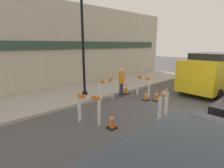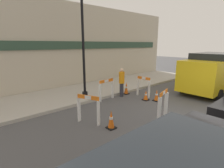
# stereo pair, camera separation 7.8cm
# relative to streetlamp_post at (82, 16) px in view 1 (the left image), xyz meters

# --- Properties ---
(ground_plane) EXTENTS (60.00, 60.00, 0.00)m
(ground_plane) POSITION_rel_streetlamp_post_xyz_m (1.73, -5.27, -4.19)
(ground_plane) COLOR #4C4C4F
(sidewalk_slab) EXTENTS (18.00, 3.59, 0.14)m
(sidewalk_slab) POSITION_rel_streetlamp_post_xyz_m (1.73, 1.02, -4.12)
(sidewalk_slab) COLOR #ADA89E
(sidewalk_slab) RESTS_ON ground_plane
(storefront_facade) EXTENTS (18.00, 0.22, 5.50)m
(storefront_facade) POSITION_rel_streetlamp_post_xyz_m (1.73, 2.89, -1.44)
(storefront_facade) COLOR #BCB29E
(storefront_facade) RESTS_ON ground_plane
(streetlamp_post) EXTENTS (0.44, 0.44, 6.42)m
(streetlamp_post) POSITION_rel_streetlamp_post_xyz_m (0.00, 0.00, 0.00)
(streetlamp_post) COLOR black
(streetlamp_post) RESTS_ON sidewalk_slab
(barricade_0) EXTENTS (0.47, 0.89, 1.08)m
(barricade_0) POSITION_rel_streetlamp_post_xyz_m (-1.57, -2.63, -3.60)
(barricade_0) COLOR white
(barricade_0) RESTS_ON ground_plane
(barricade_1) EXTENTS (0.89, 0.34, 1.14)m
(barricade_1) POSITION_rel_streetlamp_post_xyz_m (0.81, -4.24, -3.58)
(barricade_1) COLOR white
(barricade_1) RESTS_ON ground_plane
(barricade_2) EXTENTS (0.17, 0.83, 1.12)m
(barricade_2) POSITION_rel_streetlamp_post_xyz_m (2.67, -1.83, -3.59)
(barricade_2) COLOR white
(barricade_2) RESTS_ON ground_plane
(barricade_3) EXTENTS (0.98, 0.22, 1.09)m
(barricade_3) POSITION_rel_streetlamp_post_xyz_m (0.73, -0.92, -3.59)
(barricade_3) COLOR white
(barricade_3) RESTS_ON ground_plane
(traffic_cone_0) EXTENTS (0.30, 0.30, 0.67)m
(traffic_cone_0) POSITION_rel_streetlamp_post_xyz_m (-1.22, -3.50, -3.87)
(traffic_cone_0) COLOR black
(traffic_cone_0) RESTS_ON ground_plane
(traffic_cone_1) EXTENTS (0.30, 0.30, 0.72)m
(traffic_cone_1) POSITION_rel_streetlamp_post_xyz_m (2.30, -0.87, -3.84)
(traffic_cone_1) COLOR black
(traffic_cone_1) RESTS_ON ground_plane
(traffic_cone_2) EXTENTS (0.30, 0.30, 0.60)m
(traffic_cone_2) POSITION_rel_streetlamp_post_xyz_m (2.53, -2.80, -3.90)
(traffic_cone_2) COLOR black
(traffic_cone_2) RESTS_ON ground_plane
(traffic_cone_3) EXTENTS (0.30, 0.30, 0.53)m
(traffic_cone_3) POSITION_rel_streetlamp_post_xyz_m (2.21, -2.36, -3.94)
(traffic_cone_3) COLOR black
(traffic_cone_3) RESTS_ON ground_plane
(person_worker) EXTENTS (0.44, 0.44, 1.59)m
(person_worker) POSITION_rel_streetlamp_post_xyz_m (1.76, -1.02, -3.33)
(person_worker) COLOR #33333D
(person_worker) RESTS_ON ground_plane
(work_van) EXTENTS (5.15, 2.19, 2.36)m
(work_van) POSITION_rel_streetlamp_post_xyz_m (6.62, -3.96, -2.90)
(work_van) COLOR yellow
(work_van) RESTS_ON ground_plane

